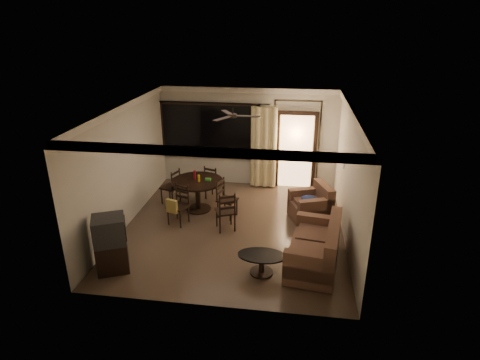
# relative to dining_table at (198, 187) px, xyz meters

# --- Properties ---
(ground) EXTENTS (5.50, 5.50, 0.00)m
(ground) POSITION_rel_dining_table_xyz_m (1.04, -0.84, -0.63)
(ground) COLOR #7F6651
(ground) RESTS_ON ground
(room_shell) EXTENTS (5.50, 6.70, 5.50)m
(room_shell) POSITION_rel_dining_table_xyz_m (1.63, 0.93, 1.20)
(room_shell) COLOR beige
(room_shell) RESTS_ON ground
(dining_table) EXTENTS (1.28, 1.28, 1.02)m
(dining_table) POSITION_rel_dining_table_xyz_m (0.00, 0.00, 0.00)
(dining_table) COLOR black
(dining_table) RESTS_ON ground
(dining_chair_west) EXTENTS (0.54, 0.54, 0.95)m
(dining_chair_west) POSITION_rel_dining_table_xyz_m (-0.79, 0.28, -0.35)
(dining_chair_west) COLOR black
(dining_chair_west) RESTS_ON ground
(dining_chair_east) EXTENTS (0.54, 0.54, 0.95)m
(dining_chair_east) POSITION_rel_dining_table_xyz_m (0.79, -0.28, -0.35)
(dining_chair_east) COLOR black
(dining_chair_east) RESTS_ON ground
(dining_chair_south) EXTENTS (0.54, 0.57, 0.95)m
(dining_chair_south) POSITION_rel_dining_table_xyz_m (-0.29, -0.81, -0.32)
(dining_chair_south) COLOR black
(dining_chair_south) RESTS_ON ground
(dining_chair_north) EXTENTS (0.54, 0.54, 0.95)m
(dining_chair_north) POSITION_rel_dining_table_xyz_m (0.26, 0.74, -0.35)
(dining_chair_north) COLOR black
(dining_chair_north) RESTS_ON ground
(tv_cabinet) EXTENTS (0.75, 0.72, 1.12)m
(tv_cabinet) POSITION_rel_dining_table_xyz_m (-1.01, -2.79, -0.06)
(tv_cabinet) COLOR black
(tv_cabinet) RESTS_ON ground
(sofa) EXTENTS (1.15, 1.83, 0.91)m
(sofa) POSITION_rel_dining_table_xyz_m (2.88, -2.12, -0.26)
(sofa) COLOR #41221E
(sofa) RESTS_ON ground
(armchair) EXTENTS (1.11, 1.11, 0.86)m
(armchair) POSITION_rel_dining_table_xyz_m (2.84, -0.14, -0.27)
(armchair) COLOR #41221E
(armchair) RESTS_ON ground
(coffee_table) EXTENTS (0.92, 0.55, 0.40)m
(coffee_table) POSITION_rel_dining_table_xyz_m (1.84, -2.52, -0.36)
(coffee_table) COLOR black
(coffee_table) RESTS_ON ground
(side_chair) EXTENTS (0.56, 0.56, 0.96)m
(side_chair) POSITION_rel_dining_table_xyz_m (0.87, -0.92, -0.34)
(side_chair) COLOR black
(side_chair) RESTS_ON ground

